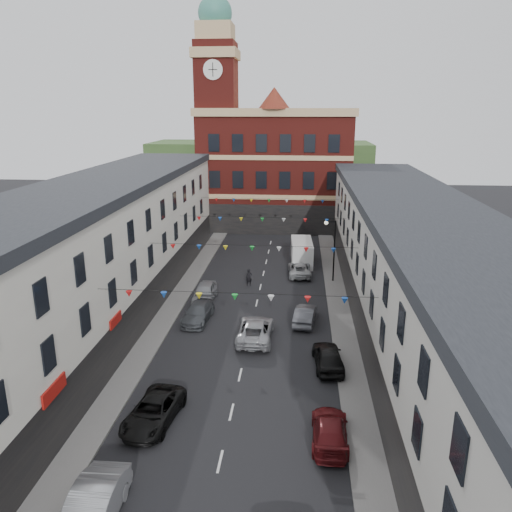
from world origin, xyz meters
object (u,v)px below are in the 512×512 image
(moving_car, at_px, (255,330))
(car_left_c, at_px, (153,411))
(car_right_d, at_px, (328,357))
(pedestrian, at_px, (249,277))
(car_right_c, at_px, (330,430))
(car_left_d, at_px, (198,313))
(car_right_f, at_px, (300,269))
(car_left_b, at_px, (92,510))
(car_right_e, at_px, (305,315))
(street_lamp, at_px, (332,243))
(white_van, at_px, (302,252))
(car_left_e, at_px, (205,292))

(moving_car, bearing_deg, car_left_c, 67.24)
(car_right_d, xyz_separation_m, pedestrian, (-6.59, 14.82, 0.07))
(car_right_c, xyz_separation_m, moving_car, (-4.71, 11.15, 0.09))
(car_left_d, xyz_separation_m, car_right_f, (7.85, 11.76, -0.03))
(car_left_c, xyz_separation_m, pedestrian, (2.87, 21.55, 0.14))
(car_left_b, bearing_deg, car_right_e, 66.69)
(street_lamp, distance_m, car_right_f, 4.72)
(car_left_c, distance_m, car_right_d, 11.61)
(white_van, bearing_deg, car_left_e, -128.18)
(car_left_c, bearing_deg, car_left_b, -86.26)
(car_left_b, height_order, car_left_d, car_left_b)
(car_left_d, distance_m, car_right_e, 8.35)
(car_left_c, relative_size, car_right_c, 1.09)
(car_left_c, distance_m, moving_car, 11.30)
(car_left_c, height_order, car_left_e, car_left_e)
(white_van, bearing_deg, street_lamp, -67.36)
(car_left_e, xyz_separation_m, car_right_e, (8.61, -3.94, -0.08))
(pedestrian, bearing_deg, car_right_f, 15.64)
(car_left_b, distance_m, car_right_f, 32.95)
(car_left_e, bearing_deg, car_right_d, -46.93)
(car_right_f, bearing_deg, white_van, -95.44)
(car_right_c, xyz_separation_m, pedestrian, (-6.30, 22.33, 0.17))
(car_left_d, bearing_deg, street_lamp, 46.57)
(moving_car, distance_m, pedestrian, 11.29)
(car_left_d, height_order, moving_car, moving_car)
(car_right_e, height_order, white_van, white_van)
(car_left_b, bearing_deg, car_left_e, 89.47)
(car_left_c, xyz_separation_m, car_right_f, (7.56, 24.99, -0.02))
(white_van, bearing_deg, car_left_c, -107.55)
(car_left_b, relative_size, car_right_f, 1.06)
(street_lamp, distance_m, car_right_d, 16.87)
(car_right_e, relative_size, white_van, 0.75)
(car_left_d, distance_m, car_left_e, 4.24)
(car_left_e, distance_m, car_right_d, 14.68)
(car_left_c, height_order, car_right_c, car_left_c)
(car_left_c, distance_m, car_right_f, 26.11)
(car_left_d, distance_m, car_right_c, 16.90)
(white_van, bearing_deg, car_left_b, -105.45)
(car_left_e, bearing_deg, white_van, 54.48)
(car_left_d, relative_size, car_right_e, 1.12)
(car_left_d, bearing_deg, moving_car, -27.31)
(car_right_e, relative_size, car_right_f, 0.89)
(street_lamp, xyz_separation_m, car_right_c, (-1.34, -24.05, -3.26))
(moving_car, bearing_deg, car_right_f, -101.48)
(white_van, bearing_deg, pedestrian, -125.59)
(car_right_c, xyz_separation_m, car_right_f, (-1.61, 25.77, 0.01))
(moving_car, bearing_deg, car_right_c, 113.37)
(car_left_e, xyz_separation_m, pedestrian, (3.42, 4.09, 0.05))
(car_left_d, relative_size, car_left_e, 1.04)
(moving_car, xyz_separation_m, white_van, (3.30, 18.72, 0.50))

